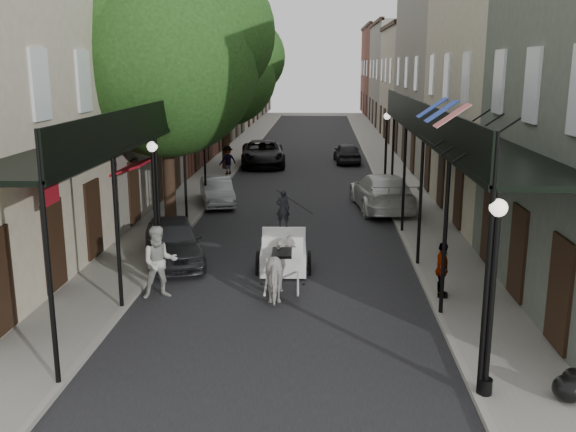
# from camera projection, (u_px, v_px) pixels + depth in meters

# --- Properties ---
(ground) EXTENTS (140.00, 140.00, 0.00)m
(ground) POSITION_uv_depth(u_px,v_px,m) (273.00, 348.00, 14.13)
(ground) COLOR gray
(ground) RESTS_ON ground
(road) EXTENTS (8.00, 90.00, 0.01)m
(road) POSITION_uv_depth(u_px,v_px,m) (302.00, 183.00, 33.56)
(road) COLOR black
(road) RESTS_ON ground
(sidewalk_left) EXTENTS (2.20, 90.00, 0.12)m
(sidewalk_left) POSITION_uv_depth(u_px,v_px,m) (208.00, 181.00, 33.80)
(sidewalk_left) COLOR gray
(sidewalk_left) RESTS_ON ground
(sidewalk_right) EXTENTS (2.20, 90.00, 0.12)m
(sidewalk_right) POSITION_uv_depth(u_px,v_px,m) (398.00, 183.00, 33.28)
(sidewalk_right) COLOR gray
(sidewalk_right) RESTS_ON ground
(building_row_left) EXTENTS (5.00, 80.00, 10.50)m
(building_row_left) POSITION_uv_depth(u_px,v_px,m) (178.00, 77.00, 42.51)
(building_row_left) COLOR #BDB397
(building_row_left) RESTS_ON ground
(building_row_right) EXTENTS (5.00, 80.00, 10.50)m
(building_row_right) POSITION_uv_depth(u_px,v_px,m) (440.00, 77.00, 41.61)
(building_row_right) COLOR gray
(building_row_right) RESTS_ON ground
(gallery_left) EXTENTS (2.20, 18.05, 4.88)m
(gallery_left) POSITION_uv_depth(u_px,v_px,m) (138.00, 131.00, 20.22)
(gallery_left) COLOR black
(gallery_left) RESTS_ON sidewalk_left
(gallery_right) EXTENTS (2.20, 18.05, 4.88)m
(gallery_right) POSITION_uv_depth(u_px,v_px,m) (445.00, 132.00, 19.72)
(gallery_right) COLOR black
(gallery_right) RESTS_ON sidewalk_right
(tree_near) EXTENTS (7.31, 6.80, 9.63)m
(tree_near) POSITION_uv_depth(u_px,v_px,m) (176.00, 53.00, 22.73)
(tree_near) COLOR #382619
(tree_near) RESTS_ON sidewalk_left
(tree_far) EXTENTS (6.45, 6.00, 8.61)m
(tree_far) POSITION_uv_depth(u_px,v_px,m) (231.00, 69.00, 36.49)
(tree_far) COLOR #382619
(tree_far) RESTS_ON sidewalk_left
(lamppost_right_near) EXTENTS (0.32, 0.32, 3.71)m
(lamppost_right_near) POSITION_uv_depth(u_px,v_px,m) (492.00, 296.00, 11.50)
(lamppost_right_near) COLOR black
(lamppost_right_near) RESTS_ON sidewalk_right
(lamppost_left) EXTENTS (0.32, 0.32, 3.71)m
(lamppost_left) POSITION_uv_depth(u_px,v_px,m) (155.00, 199.00, 19.70)
(lamppost_left) COLOR black
(lamppost_left) RESTS_ON sidewalk_left
(lamppost_right_far) EXTENTS (0.32, 0.32, 3.71)m
(lamppost_right_far) POSITION_uv_depth(u_px,v_px,m) (386.00, 150.00, 30.93)
(lamppost_right_far) COLOR black
(lamppost_right_far) RESTS_ON sidewalk_right
(horse) EXTENTS (0.93, 1.90, 1.58)m
(horse) POSITION_uv_depth(u_px,v_px,m) (282.00, 269.00, 17.08)
(horse) COLOR silver
(horse) RESTS_ON ground
(carriage) EXTENTS (1.70, 2.38, 2.64)m
(carriage) POSITION_uv_depth(u_px,v_px,m) (284.00, 236.00, 19.42)
(carriage) COLOR black
(carriage) RESTS_ON ground
(pedestrian_walking) EXTENTS (1.16, 1.04, 1.97)m
(pedestrian_walking) POSITION_uv_depth(u_px,v_px,m) (159.00, 262.00, 16.98)
(pedestrian_walking) COLOR #AEB0A6
(pedestrian_walking) RESTS_ON ground
(pedestrian_sidewalk_left) EXTENTS (1.17, 1.08, 1.58)m
(pedestrian_sidewalk_left) POSITION_uv_depth(u_px,v_px,m) (228.00, 160.00, 35.49)
(pedestrian_sidewalk_left) COLOR gray
(pedestrian_sidewalk_left) RESTS_ON sidewalk_left
(pedestrian_sidewalk_right) EXTENTS (0.50, 0.91, 1.48)m
(pedestrian_sidewalk_right) POSITION_uv_depth(u_px,v_px,m) (442.00, 270.00, 16.75)
(pedestrian_sidewalk_right) COLOR gray
(pedestrian_sidewalk_right) RESTS_ON sidewalk_right
(car_left_near) EXTENTS (2.86, 4.47, 1.42)m
(car_left_near) POSITION_uv_depth(u_px,v_px,m) (173.00, 241.00, 20.08)
(car_left_near) COLOR black
(car_left_near) RESTS_ON ground
(car_left_mid) EXTENTS (2.16, 3.82, 1.19)m
(car_left_mid) POSITION_uv_depth(u_px,v_px,m) (217.00, 192.00, 28.37)
(car_left_mid) COLOR #A4A4AA
(car_left_mid) RESTS_ON ground
(car_left_far) EXTENTS (3.13, 5.79, 1.54)m
(car_left_far) POSITION_uv_depth(u_px,v_px,m) (263.00, 154.00, 39.12)
(car_left_far) COLOR black
(car_left_far) RESTS_ON ground
(car_right_near) EXTENTS (2.77, 5.59, 1.56)m
(car_right_near) POSITION_uv_depth(u_px,v_px,m) (382.00, 192.00, 27.36)
(car_right_near) COLOR silver
(car_right_near) RESTS_ON ground
(car_right_far) EXTENTS (1.77, 3.89, 1.29)m
(car_right_far) POSITION_uv_depth(u_px,v_px,m) (347.00, 153.00, 40.31)
(car_right_far) COLOR black
(car_right_far) RESTS_ON ground
(trash_bags) EXTENTS (0.85, 1.00, 0.50)m
(trash_bags) POSITION_uv_depth(u_px,v_px,m) (572.00, 385.00, 11.78)
(trash_bags) COLOR black
(trash_bags) RESTS_ON sidewalk_right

